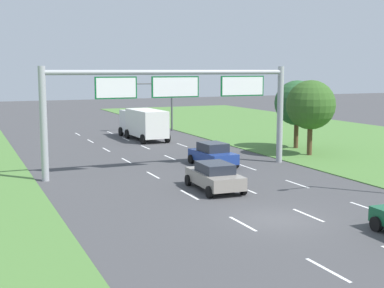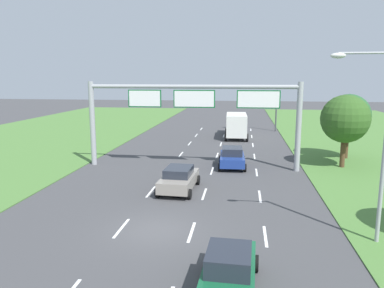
{
  "view_description": "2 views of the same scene",
  "coord_description": "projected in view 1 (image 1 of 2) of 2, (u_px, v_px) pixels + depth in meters",
  "views": [
    {
      "loc": [
        -12.96,
        -20.17,
        6.8
      ],
      "look_at": [
        0.94,
        11.85,
        1.9
      ],
      "focal_mm": 50.0,
      "sensor_mm": 36.0,
      "label": 1
    },
    {
      "loc": [
        4.05,
        -16.82,
        7.38
      ],
      "look_at": [
        -0.09,
        13.69,
        1.82
      ],
      "focal_mm": 35.0,
      "sensor_mm": 36.0,
      "label": 2
    }
  ],
  "objects": [
    {
      "name": "roadside_tree_far",
      "position": [
        297.0,
        103.0,
        45.58
      ],
      "size": [
        3.84,
        3.84,
        5.87
      ],
      "color": "#513823",
      "rests_on": "ground_plane"
    },
    {
      "name": "lane_dashes_inner_left",
      "position": [
        170.0,
        184.0,
        31.87
      ],
      "size": [
        0.14,
        56.4,
        0.01
      ],
      "color": "white",
      "rests_on": "ground_plane"
    },
    {
      "name": "lane_dashes_inner_right",
      "position": [
        222.0,
        179.0,
        33.25
      ],
      "size": [
        0.14,
        56.4,
        0.01
      ],
      "color": "white",
      "rests_on": "ground_plane"
    },
    {
      "name": "car_mid_lane",
      "position": [
        213.0,
        154.0,
        37.84
      ],
      "size": [
        2.37,
        4.2,
        1.65
      ],
      "rotation": [
        0.0,
        0.0,
        0.04
      ],
      "color": "navy",
      "rests_on": "ground_plane"
    },
    {
      "name": "car_lead_silver",
      "position": [
        215.0,
        176.0,
        30.19
      ],
      "size": [
        2.39,
        4.42,
        1.57
      ],
      "rotation": [
        0.0,
        0.0,
        -0.05
      ],
      "color": "gray",
      "rests_on": "ground_plane"
    },
    {
      "name": "sign_gantry",
      "position": [
        176.0,
        97.0,
        35.49
      ],
      "size": [
        17.24,
        0.44,
        7.0
      ],
      "color": "#9EA0A5",
      "rests_on": "ground_plane"
    },
    {
      "name": "ground_plane",
      "position": [
        276.0,
        219.0,
        24.38
      ],
      "size": [
        200.0,
        200.0,
        0.0
      ],
      "primitive_type": "plane",
      "color": "#424244"
    },
    {
      "name": "lane_dashes_slip",
      "position": [
        270.0,
        175.0,
        34.63
      ],
      "size": [
        0.14,
        56.4,
        0.01
      ],
      "color": "white",
      "rests_on": "ground_plane"
    },
    {
      "name": "roadside_tree_mid",
      "position": [
        311.0,
        105.0,
        41.83
      ],
      "size": [
        3.87,
        3.87,
        5.97
      ],
      "color": "#513823",
      "rests_on": "ground_plane"
    },
    {
      "name": "box_truck",
      "position": [
        143.0,
        123.0,
        52.01
      ],
      "size": [
        2.88,
        8.0,
        2.95
      ],
      "rotation": [
        0.0,
        0.0,
        0.03
      ],
      "color": "silver",
      "rests_on": "ground_plane"
    },
    {
      "name": "traffic_light_mast",
      "position": [
        155.0,
        96.0,
        58.29
      ],
      "size": [
        4.76,
        0.49,
        5.6
      ],
      "color": "#47494F",
      "rests_on": "ground_plane"
    }
  ]
}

